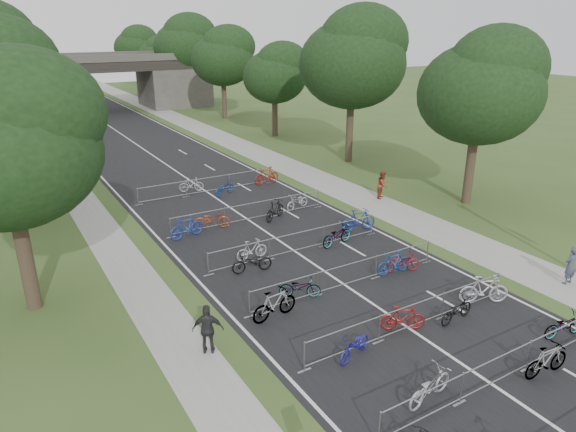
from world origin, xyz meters
name	(u,v)px	position (x,y,z in m)	size (l,w,h in m)	color
road	(118,132)	(0.00, 50.00, 0.01)	(11.00, 140.00, 0.01)	black
sidewalk_right	(191,125)	(8.00, 50.00, 0.01)	(3.00, 140.00, 0.01)	gray
sidewalk_left	(39,140)	(-7.50, 50.00, 0.01)	(2.00, 140.00, 0.01)	gray
lane_markings	(118,132)	(0.00, 50.00, 0.00)	(0.12, 140.00, 0.00)	silver
overpass_bridge	(85,83)	(0.00, 65.00, 3.53)	(31.00, 8.00, 7.05)	#433F3C
tree_left_0	(7,144)	(-11.39, 15.93, 6.49)	(6.72, 6.72, 10.25)	#33261C
tree_right_0	(482,89)	(13.11, 15.93, 6.92)	(7.17, 7.17, 10.93)	#33261C
tree_right_1	(354,60)	(13.11, 27.93, 7.90)	(8.18, 8.18, 12.47)	#33261C
tree_right_2	(276,74)	(13.11, 39.93, 5.95)	(6.16, 6.16, 9.39)	#33261C
tree_right_3	(224,57)	(13.11, 51.93, 6.92)	(7.17, 7.17, 10.93)	#33261C
tree_right_4	(186,45)	(13.11, 63.93, 7.90)	(8.18, 8.18, 12.47)	#33261C
tree_right_5	(159,56)	(13.11, 75.93, 5.95)	(6.16, 6.16, 9.39)	#33261C
tree_right_6	(136,46)	(13.11, 87.93, 6.92)	(7.17, 7.17, 10.93)	#33261C
barrier_row_1	(497,371)	(0.00, 3.60, 0.55)	(9.70, 0.08, 1.10)	gray
barrier_row_2	(412,317)	(0.00, 7.20, 0.55)	(9.70, 0.08, 1.10)	gray
barrier_row_3	(348,275)	(0.00, 11.00, 0.55)	(9.70, 0.08, 1.10)	gray
barrier_row_4	(297,243)	(0.00, 15.00, 0.55)	(9.70, 0.08, 1.10)	gray
barrier_row_5	(250,212)	(0.00, 20.00, 0.55)	(9.70, 0.08, 1.10)	gray
barrier_row_6	(208,185)	(0.00, 26.00, 0.55)	(9.70, 0.08, 1.10)	gray
bike_5	(430,386)	(-2.21, 4.18, 0.50)	(0.67, 1.91, 1.01)	#A9AAB1
bike_6	(547,361)	(1.79, 3.14, 0.54)	(0.51, 1.81, 1.09)	gray
bike_7	(564,325)	(4.30, 4.14, 0.45)	(0.60, 1.73, 0.91)	gray
bike_8	(355,346)	(-2.79, 6.95, 0.44)	(0.58, 1.66, 0.87)	#1B1C98
bike_9	(403,318)	(-0.28, 7.37, 0.49)	(0.46, 1.64, 0.98)	maroon
bike_10	(457,310)	(1.83, 6.79, 0.46)	(0.61, 1.76, 0.93)	black
bike_11	(484,290)	(3.79, 7.17, 0.59)	(0.55, 1.96, 1.18)	#BCBBC3
bike_12	(274,304)	(-3.86, 10.42, 0.60)	(0.56, 1.98, 1.19)	gray
bike_13	(300,287)	(-2.18, 11.31, 0.44)	(0.58, 1.67, 0.88)	gray
bike_14	(394,263)	(2.50, 10.93, 0.53)	(0.50, 1.78, 1.07)	navy
bike_15	(401,262)	(2.91, 10.92, 0.45)	(0.60, 1.73, 0.91)	maroon
bike_16	(252,262)	(-2.81, 14.29, 0.48)	(0.64, 1.85, 0.97)	black
bike_17	(252,250)	(-2.20, 15.50, 0.48)	(0.46, 1.61, 0.97)	#B7B7BF
bike_18	(337,235)	(2.22, 14.82, 0.52)	(0.69, 1.98, 1.04)	gray
bike_19	(358,220)	(4.30, 15.73, 0.61)	(0.57, 2.03, 1.22)	navy
bike_20	(187,227)	(-3.87, 19.57, 0.59)	(0.55, 1.95, 1.17)	#1C389B
bike_21	(212,219)	(-2.24, 20.13, 0.51)	(0.67, 1.92, 1.01)	#9C3216
bike_22	(275,210)	(1.34, 19.52, 0.57)	(0.54, 1.90, 1.14)	black
bike_23	(298,202)	(3.38, 20.37, 0.46)	(0.61, 1.76, 0.92)	#B6B7BE
bike_25	(191,185)	(-0.83, 26.86, 0.49)	(0.46, 1.62, 0.97)	#A5A5AD
bike_26	(224,188)	(0.74, 25.12, 0.48)	(0.64, 1.82, 0.96)	navy
bike_27	(267,176)	(4.30, 25.88, 0.59)	(0.55, 1.96, 1.18)	maroon
pedestrian_a	(570,266)	(8.23, 6.41, 0.84)	(0.61, 0.40, 1.69)	#363C51
pedestrian_b	(383,185)	(9.10, 19.36, 0.87)	(0.85, 0.66, 1.74)	maroon
pedestrian_c	(208,329)	(-6.80, 9.71, 0.89)	(1.04, 0.43, 1.78)	#262528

